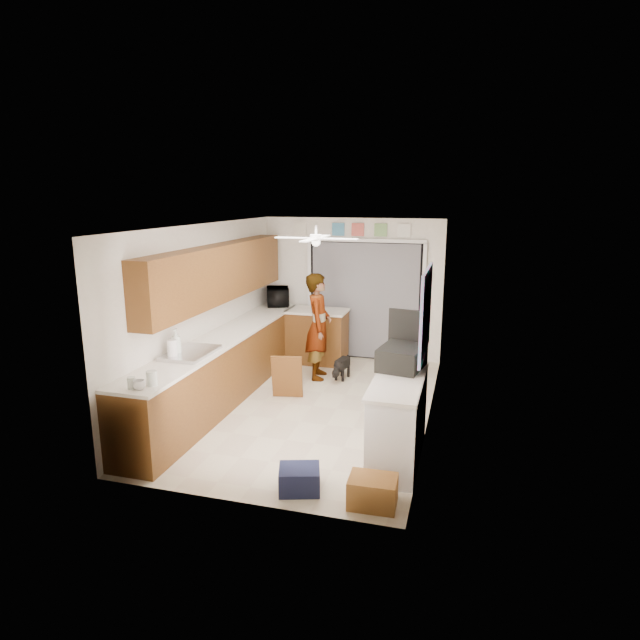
# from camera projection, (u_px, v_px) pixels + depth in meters

# --- Properties ---
(floor) EXTENTS (5.00, 5.00, 0.00)m
(floor) POSITION_uv_depth(u_px,v_px,m) (312.00, 406.00, 7.49)
(floor) COLOR beige
(floor) RESTS_ON ground
(ceiling) EXTENTS (5.00, 5.00, 0.00)m
(ceiling) POSITION_uv_depth(u_px,v_px,m) (312.00, 225.00, 6.92)
(ceiling) COLOR white
(ceiling) RESTS_ON ground
(wall_back) EXTENTS (3.20, 0.00, 3.20)m
(wall_back) POSITION_uv_depth(u_px,v_px,m) (352.00, 289.00, 9.55)
(wall_back) COLOR white
(wall_back) RESTS_ON ground
(wall_front) EXTENTS (3.20, 0.00, 3.20)m
(wall_front) POSITION_uv_depth(u_px,v_px,m) (234.00, 379.00, 4.86)
(wall_front) COLOR white
(wall_front) RESTS_ON ground
(wall_left) EXTENTS (0.00, 5.00, 5.00)m
(wall_left) POSITION_uv_depth(u_px,v_px,m) (205.00, 312.00, 7.63)
(wall_left) COLOR white
(wall_left) RESTS_ON ground
(wall_right) EXTENTS (0.00, 5.00, 5.00)m
(wall_right) POSITION_uv_depth(u_px,v_px,m) (433.00, 327.00, 6.78)
(wall_right) COLOR white
(wall_right) RESTS_ON ground
(left_base_cabinets) EXTENTS (0.60, 4.80, 0.90)m
(left_base_cabinets) POSITION_uv_depth(u_px,v_px,m) (226.00, 368.00, 7.73)
(left_base_cabinets) COLOR brown
(left_base_cabinets) RESTS_ON floor
(left_countertop) EXTENTS (0.62, 4.80, 0.04)m
(left_countertop) POSITION_uv_depth(u_px,v_px,m) (226.00, 336.00, 7.62)
(left_countertop) COLOR white
(left_countertop) RESTS_ON left_base_cabinets
(upper_cabinets) EXTENTS (0.32, 4.00, 0.80)m
(upper_cabinets) POSITION_uv_depth(u_px,v_px,m) (220.00, 273.00, 7.65)
(upper_cabinets) COLOR brown
(upper_cabinets) RESTS_ON wall_left
(sink_basin) EXTENTS (0.50, 0.76, 0.06)m
(sink_basin) POSITION_uv_depth(u_px,v_px,m) (191.00, 353.00, 6.67)
(sink_basin) COLOR silver
(sink_basin) RESTS_ON left_countertop
(faucet) EXTENTS (0.03, 0.03, 0.22)m
(faucet) POSITION_uv_depth(u_px,v_px,m) (177.00, 345.00, 6.70)
(faucet) COLOR silver
(faucet) RESTS_ON left_countertop
(peninsula_base) EXTENTS (1.00, 0.60, 0.90)m
(peninsula_base) POSITION_uv_depth(u_px,v_px,m) (317.00, 337.00, 9.39)
(peninsula_base) COLOR brown
(peninsula_base) RESTS_ON floor
(peninsula_top) EXTENTS (1.04, 0.64, 0.04)m
(peninsula_top) POSITION_uv_depth(u_px,v_px,m) (317.00, 311.00, 9.29)
(peninsula_top) COLOR white
(peninsula_top) RESTS_ON peninsula_base
(back_opening_recess) EXTENTS (2.00, 0.06, 2.10)m
(back_opening_recess) POSITION_uv_depth(u_px,v_px,m) (365.00, 301.00, 9.50)
(back_opening_recess) COLOR black
(back_opening_recess) RESTS_ON wall_back
(curtain_panel) EXTENTS (1.90, 0.03, 2.05)m
(curtain_panel) POSITION_uv_depth(u_px,v_px,m) (365.00, 301.00, 9.46)
(curtain_panel) COLOR gray
(curtain_panel) RESTS_ON wall_back
(door_trim_left) EXTENTS (0.06, 0.04, 2.10)m
(door_trim_left) POSITION_uv_depth(u_px,v_px,m) (310.00, 298.00, 9.74)
(door_trim_left) COLOR white
(door_trim_left) RESTS_ON wall_back
(door_trim_right) EXTENTS (0.06, 0.04, 2.10)m
(door_trim_right) POSITION_uv_depth(u_px,v_px,m) (423.00, 304.00, 9.20)
(door_trim_right) COLOR white
(door_trim_right) RESTS_ON wall_back
(door_trim_head) EXTENTS (2.10, 0.04, 0.06)m
(door_trim_head) POSITION_uv_depth(u_px,v_px,m) (366.00, 240.00, 9.23)
(door_trim_head) COLOR white
(door_trim_head) RESTS_ON wall_back
(header_frame_1) EXTENTS (0.22, 0.02, 0.22)m
(header_frame_1) POSITION_uv_depth(u_px,v_px,m) (338.00, 229.00, 9.35)
(header_frame_1) COLOR #458FB9
(header_frame_1) RESTS_ON wall_back
(header_frame_2) EXTENTS (0.22, 0.02, 0.22)m
(header_frame_2) POSITION_uv_depth(u_px,v_px,m) (358.00, 230.00, 9.25)
(header_frame_2) COLOR #CB554C
(header_frame_2) RESTS_ON wall_back
(header_frame_3) EXTENTS (0.22, 0.02, 0.22)m
(header_frame_3) POSITION_uv_depth(u_px,v_px,m) (381.00, 230.00, 9.15)
(header_frame_3) COLOR #72A55E
(header_frame_3) RESTS_ON wall_back
(header_frame_4) EXTENTS (0.22, 0.02, 0.22)m
(header_frame_4) POSITION_uv_depth(u_px,v_px,m) (404.00, 230.00, 9.04)
(header_frame_4) COLOR white
(header_frame_4) RESTS_ON wall_back
(route66_sign) EXTENTS (0.22, 0.02, 0.26)m
(route66_sign) POSITION_uv_depth(u_px,v_px,m) (300.00, 229.00, 9.53)
(route66_sign) COLOR silver
(route66_sign) RESTS_ON wall_back
(right_counter_base) EXTENTS (0.50, 1.40, 0.90)m
(right_counter_base) POSITION_uv_depth(u_px,v_px,m) (398.00, 421.00, 5.91)
(right_counter_base) COLOR white
(right_counter_base) RESTS_ON floor
(right_counter_top) EXTENTS (0.54, 1.44, 0.04)m
(right_counter_top) POSITION_uv_depth(u_px,v_px,m) (399.00, 380.00, 5.80)
(right_counter_top) COLOR white
(right_counter_top) RESTS_ON right_counter_base
(abstract_painting) EXTENTS (0.03, 1.15, 0.95)m
(abstract_painting) POSITION_uv_depth(u_px,v_px,m) (426.00, 312.00, 5.76)
(abstract_painting) COLOR #F259C6
(abstract_painting) RESTS_ON wall_right
(ceiling_fan) EXTENTS (1.14, 1.14, 0.24)m
(ceiling_fan) POSITION_uv_depth(u_px,v_px,m) (316.00, 238.00, 7.15)
(ceiling_fan) COLOR white
(ceiling_fan) RESTS_ON ceiling
(microwave) EXTENTS (0.58, 0.68, 0.32)m
(microwave) POSITION_uv_depth(u_px,v_px,m) (278.00, 296.00, 9.65)
(microwave) COLOR black
(microwave) RESTS_ON left_countertop
(soap_bottle) EXTENTS (0.14, 0.14, 0.34)m
(soap_bottle) POSITION_uv_depth(u_px,v_px,m) (176.00, 342.00, 6.60)
(soap_bottle) COLOR silver
(soap_bottle) RESTS_ON left_countertop
(cup) EXTENTS (0.14, 0.14, 0.10)m
(cup) POSITION_uv_depth(u_px,v_px,m) (139.00, 385.00, 5.47)
(cup) COLOR white
(cup) RESTS_ON left_countertop
(jar_a) EXTENTS (0.14, 0.14, 0.15)m
(jar_a) POSITION_uv_depth(u_px,v_px,m) (152.00, 378.00, 5.58)
(jar_a) COLOR silver
(jar_a) RESTS_ON left_countertop
(jar_b) EXTENTS (0.09, 0.09, 0.12)m
(jar_b) POSITION_uv_depth(u_px,v_px,m) (131.00, 383.00, 5.49)
(jar_b) COLOR silver
(jar_b) RESTS_ON left_countertop
(paper_towel_roll) EXTENTS (0.13, 0.13, 0.24)m
(paper_towel_roll) POSITION_uv_depth(u_px,v_px,m) (172.00, 349.00, 6.46)
(paper_towel_roll) COLOR white
(paper_towel_roll) RESTS_ON left_countertop
(suitcase) EXTENTS (0.55, 0.68, 0.26)m
(suitcase) POSITION_uv_depth(u_px,v_px,m) (402.00, 357.00, 6.13)
(suitcase) COLOR black
(suitcase) RESTS_ON right_counter_top
(suitcase_rim) EXTENTS (0.53, 0.64, 0.02)m
(suitcase_rim) POSITION_uv_depth(u_px,v_px,m) (402.00, 366.00, 6.16)
(suitcase_rim) COLOR yellow
(suitcase_rim) RESTS_ON suitcase
(suitcase_lid) EXTENTS (0.42, 0.10, 0.50)m
(suitcase_lid) POSITION_uv_depth(u_px,v_px,m) (406.00, 330.00, 6.35)
(suitcase_lid) COLOR black
(suitcase_lid) RESTS_ON suitcase
(cardboard_box) EXTENTS (0.47, 0.36, 0.28)m
(cardboard_box) POSITION_uv_depth(u_px,v_px,m) (373.00, 492.00, 5.07)
(cardboard_box) COLOR #9E6A31
(cardboard_box) RESTS_ON floor
(navy_crate) EXTENTS (0.48, 0.44, 0.25)m
(navy_crate) POSITION_uv_depth(u_px,v_px,m) (299.00, 479.00, 5.32)
(navy_crate) COLOR #161B38
(navy_crate) RESTS_ON floor
(cabinet_door_panel) EXTENTS (0.47, 0.25, 0.66)m
(cabinet_door_panel) POSITION_uv_depth(u_px,v_px,m) (287.00, 377.00, 7.69)
(cabinet_door_panel) COLOR brown
(cabinet_door_panel) RESTS_ON floor
(man) EXTENTS (0.51, 0.68, 1.70)m
(man) POSITION_uv_depth(u_px,v_px,m) (318.00, 326.00, 8.48)
(man) COLOR white
(man) RESTS_ON floor
(dog) EXTENTS (0.28, 0.50, 0.37)m
(dog) POSITION_uv_depth(u_px,v_px,m) (342.00, 367.00, 8.57)
(dog) COLOR black
(dog) RESTS_ON floor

